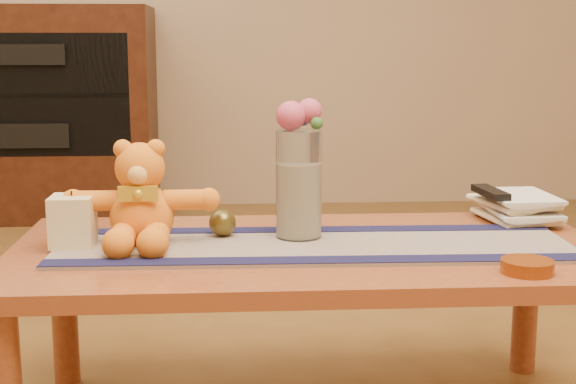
{
  "coord_description": "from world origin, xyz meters",
  "views": [
    {
      "loc": [
        -0.17,
        -1.86,
        0.93
      ],
      "look_at": [
        -0.05,
        0.0,
        0.58
      ],
      "focal_mm": 50.99,
      "sensor_mm": 36.0,
      "label": 1
    }
  ],
  "objects": [
    {
      "name": "persian_runner",
      "position": [
        0.01,
        -0.01,
        0.45
      ],
      "size": [
        1.21,
        0.37,
        0.01
      ],
      "primitive_type": "cube",
      "rotation": [
        0.0,
        0.0,
        -0.02
      ],
      "color": "#1F1C4E",
      "rests_on": "coffee_table_top"
    },
    {
      "name": "leaf_sprig",
      "position": [
        0.02,
        0.04,
        0.74
      ],
      "size": [
        0.03,
        0.03,
        0.03
      ],
      "primitive_type": "sphere",
      "color": "#33662D",
      "rests_on": "glass_vase"
    },
    {
      "name": "stereo_lower",
      "position": [
        -1.2,
        2.35,
        0.46
      ],
      "size": [
        0.42,
        0.28,
        0.12
      ],
      "primitive_type": "cube",
      "color": "black",
      "rests_on": "media_cabinet"
    },
    {
      "name": "teddy_bear",
      "position": [
        -0.39,
        0.03,
        0.57
      ],
      "size": [
        0.34,
        0.28,
        0.23
      ],
      "primitive_type": null,
      "rotation": [
        0.0,
        0.0,
        -0.01
      ],
      "color": "orange",
      "rests_on": "persian_runner"
    },
    {
      "name": "blue_flower_side",
      "position": [
        -0.05,
        0.08,
        0.74
      ],
      "size": [
        0.04,
        0.04,
        0.04
      ],
      "primitive_type": "sphere",
      "color": "#474A9B",
      "rests_on": "glass_vase"
    },
    {
      "name": "table_leg_br",
      "position": [
        0.64,
        0.29,
        0.21
      ],
      "size": [
        0.07,
        0.07,
        0.41
      ],
      "primitive_type": "cylinder",
      "color": "brown",
      "rests_on": "floor"
    },
    {
      "name": "candle_wick",
      "position": [
        -0.55,
        0.01,
        0.58
      ],
      "size": [
        0.0,
        0.0,
        0.01
      ],
      "primitive_type": "cylinder",
      "rotation": [
        0.0,
        0.0,
        -0.01
      ],
      "color": "black",
      "rests_on": "pillar_candle"
    },
    {
      "name": "blue_flower_back",
      "position": [
        -0.01,
        0.09,
        0.75
      ],
      "size": [
        0.04,
        0.04,
        0.04
      ],
      "primitive_type": "sphere",
      "color": "#474A9B",
      "rests_on": "glass_vase"
    },
    {
      "name": "book_bottom",
      "position": [
        0.5,
        0.21,
        0.46
      ],
      "size": [
        0.2,
        0.25,
        0.02
      ],
      "primitive_type": "imported",
      "rotation": [
        0.0,
        0.0,
        0.15
      ],
      "color": "#F6E5BE",
      "rests_on": "coffee_table_top"
    },
    {
      "name": "book_upper",
      "position": [
        0.49,
        0.22,
        0.5
      ],
      "size": [
        0.21,
        0.25,
        0.02
      ],
      "primitive_type": "imported",
      "rotation": [
        0.0,
        0.0,
        0.2
      ],
      "color": "#F6E5BE",
      "rests_on": "book_lower"
    },
    {
      "name": "tv_remote",
      "position": [
        0.5,
        0.2,
        0.54
      ],
      "size": [
        0.06,
        0.16,
        0.02
      ],
      "primitive_type": "cube",
      "rotation": [
        0.0,
        0.0,
        0.1
      ],
      "color": "black",
      "rests_on": "book_top"
    },
    {
      "name": "coffee_table_top",
      "position": [
        0.0,
        0.0,
        0.43
      ],
      "size": [
        1.4,
        0.7,
        0.04
      ],
      "primitive_type": "cube",
      "color": "brown",
      "rests_on": "floor"
    },
    {
      "name": "glass_vase",
      "position": [
        -0.02,
        0.06,
        0.59
      ],
      "size": [
        0.11,
        0.11,
        0.26
      ],
      "primitive_type": "cylinder",
      "color": "silver",
      "rests_on": "persian_runner"
    },
    {
      "name": "rose_right",
      "position": [
        0.0,
        0.06,
        0.76
      ],
      "size": [
        0.06,
        0.06,
        0.06
      ],
      "primitive_type": "sphere",
      "color": "#C14468",
      "rests_on": "glass_vase"
    },
    {
      "name": "cabinet_shelf",
      "position": [
        -1.2,
        2.33,
        0.66
      ],
      "size": [
        1.02,
        0.2,
        0.02
      ],
      "primitive_type": "cube",
      "color": "black",
      "rests_on": "media_cabinet"
    },
    {
      "name": "amber_dish",
      "position": [
        0.43,
        -0.26,
        0.46
      ],
      "size": [
        0.14,
        0.14,
        0.03
      ],
      "primitive_type": "cylinder",
      "rotation": [
        0.0,
        0.0,
        0.36
      ],
      "color": "#BF5914",
      "rests_on": "coffee_table_top"
    },
    {
      "name": "table_leg_bl",
      "position": [
        -0.64,
        0.29,
        0.21
      ],
      "size": [
        0.07,
        0.07,
        0.41
      ],
      "primitive_type": "cylinder",
      "color": "brown",
      "rests_on": "floor"
    },
    {
      "name": "stereo_upper",
      "position": [
        -1.2,
        2.35,
        0.86
      ],
      "size": [
        0.42,
        0.28,
        0.1
      ],
      "primitive_type": "cube",
      "color": "black",
      "rests_on": "media_cabinet"
    },
    {
      "name": "book_lower",
      "position": [
        0.5,
        0.21,
        0.48
      ],
      "size": [
        0.17,
        0.23,
        0.02
      ],
      "primitive_type": "imported",
      "rotation": [
        0.0,
        0.0,
        0.01
      ],
      "color": "#F6E5BE",
      "rests_on": "book_bottom"
    },
    {
      "name": "rose_left",
      "position": [
        -0.04,
        0.05,
        0.75
      ],
      "size": [
        0.07,
        0.07,
        0.07
      ],
      "primitive_type": "sphere",
      "color": "#C14468",
      "rests_on": "glass_vase"
    },
    {
      "name": "potpourri_fill",
      "position": [
        -0.02,
        0.06,
        0.55
      ],
      "size": [
        0.09,
        0.09,
        0.18
      ],
      "primitive_type": "cylinder",
      "color": "beige",
      "rests_on": "glass_vase"
    },
    {
      "name": "runner_border_far",
      "position": [
        0.01,
        0.13,
        0.46
      ],
      "size": [
        1.2,
        0.08,
        0.0
      ],
      "primitive_type": "cube",
      "rotation": [
        0.0,
        0.0,
        -0.02
      ],
      "color": "#121238",
      "rests_on": "persian_runner"
    },
    {
      "name": "book_top",
      "position": [
        0.5,
        0.21,
        0.52
      ],
      "size": [
        0.17,
        0.23,
        0.02
      ],
      "primitive_type": "imported",
      "rotation": [
        0.0,
        0.0,
        0.04
      ],
      "color": "#F6E5BE",
      "rests_on": "book_upper"
    },
    {
      "name": "runner_border_near",
      "position": [
        0.01,
        -0.16,
        0.46
      ],
      "size": [
        1.2,
        0.08,
        0.0
      ],
      "primitive_type": "cube",
      "rotation": [
        0.0,
        0.0,
        -0.02
      ],
      "color": "#121238",
      "rests_on": "persian_runner"
    },
    {
      "name": "pillar_candle",
      "position": [
        -0.55,
        0.01,
        0.52
      ],
      "size": [
        0.1,
        0.1,
        0.12
      ],
      "primitive_type": "cube",
      "rotation": [
        0.0,
        0.0,
        -0.01
      ],
      "color": "beige",
      "rests_on": "persian_runner"
    },
    {
      "name": "cabinet_cavity",
      "position": [
        -1.2,
        2.25,
        0.66
      ],
      "size": [
        1.02,
        0.03,
        0.61
      ],
      "primitive_type": "cube",
      "color": "black",
      "rests_on": "media_cabinet"
    },
    {
      "name": "bronze_ball",
      "position": [
        -0.2,
        0.08,
        0.49
      ],
      "size": [
        0.09,
        0.09,
        0.07
      ],
      "primitive_type": "sphere",
      "rotation": [
        0.0,
        0.0,
        0.43
      ],
      "color": "#50431A",
      "rests_on": "persian_runner"
    },
    {
      "name": "media_cabinet",
      "position": [
        -1.2,
        2.48,
        0.55
      ],
      "size": [
        1.2,
        0.5,
        1.1
      ],
      "primitive_type": "cube",
      "color": "black",
      "rests_on": "floor"
    }
  ]
}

